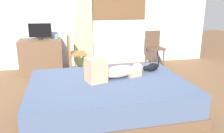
{
  "coord_description": "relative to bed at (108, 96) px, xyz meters",
  "views": [
    {
      "loc": [
        -0.57,
        -3.05,
        1.55
      ],
      "look_at": [
        0.16,
        0.14,
        0.6
      ],
      "focal_mm": 36.4,
      "sensor_mm": 36.0,
      "label": 1
    }
  ],
  "objects": [
    {
      "name": "ground_plane",
      "position": [
        -0.06,
        0.06,
        -0.22
      ],
      "size": [
        16.0,
        16.0,
        0.0
      ],
      "primitive_type": "plane",
      "color": "brown"
    },
    {
      "name": "cat",
      "position": [
        0.78,
        0.3,
        0.3
      ],
      "size": [
        0.33,
        0.22,
        0.21
      ],
      "color": "black",
      "rests_on": "bed"
    },
    {
      "name": "desk",
      "position": [
        -1.07,
        2.14,
        0.15
      ],
      "size": [
        0.9,
        0.56,
        0.74
      ],
      "color": "brown",
      "rests_on": "ground"
    },
    {
      "name": "bed",
      "position": [
        0.0,
        0.0,
        0.0
      ],
      "size": [
        2.27,
        1.66,
        0.45
      ],
      "color": "brown",
      "rests_on": "ground"
    },
    {
      "name": "tv_monitor",
      "position": [
        -1.05,
        2.14,
        0.7
      ],
      "size": [
        0.48,
        0.1,
        0.35
      ],
      "color": "black",
      "rests_on": "desk"
    },
    {
      "name": "chair_by_desk",
      "position": [
        -0.37,
        1.83,
        0.29
      ],
      "size": [
        0.4,
        0.4,
        0.86
      ],
      "color": "brown",
      "rests_on": "ground"
    },
    {
      "name": "cup",
      "position": [
        -0.72,
        2.2,
        0.56
      ],
      "size": [
        0.08,
        0.08,
        0.09
      ],
      "primitive_type": "cylinder",
      "color": "teal",
      "rests_on": "desk"
    },
    {
      "name": "chair_spare",
      "position": [
        1.56,
        2.04,
        0.29
      ],
      "size": [
        0.4,
        0.4,
        0.86
      ],
      "color": "#4C3828",
      "rests_on": "ground"
    },
    {
      "name": "curtain_left",
      "position": [
        -0.09,
        2.42,
        0.98
      ],
      "size": [
        0.44,
        0.06,
        2.4
      ],
      "primitive_type": "cube",
      "color": "#ADCC75",
      "rests_on": "ground"
    },
    {
      "name": "person_lying",
      "position": [
        0.1,
        0.1,
        0.34
      ],
      "size": [
        0.93,
        0.5,
        0.34
      ],
      "color": "#CCB299",
      "rests_on": "bed"
    },
    {
      "name": "back_wall_with_window",
      "position": [
        -0.04,
        2.54,
        1.23
      ],
      "size": [
        6.4,
        0.14,
        2.9
      ],
      "color": "silver",
      "rests_on": "ground"
    }
  ]
}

